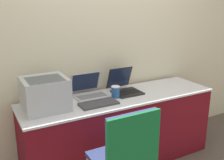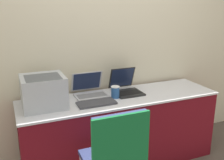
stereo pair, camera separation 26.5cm
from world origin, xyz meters
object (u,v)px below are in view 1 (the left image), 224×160
(laptop_left, at_px, (89,91))
(external_keyboard, at_px, (99,104))
(chair, at_px, (126,152))
(laptop_right, at_px, (124,87))
(printer, at_px, (45,93))
(coffee_cup, at_px, (116,92))

(laptop_left, distance_m, external_keyboard, 0.28)
(external_keyboard, relative_size, chair, 0.39)
(laptop_left, height_order, laptop_right, laptop_right)
(printer, distance_m, coffee_cup, 0.71)
(laptop_left, bearing_deg, coffee_cup, -39.81)
(laptop_left, distance_m, coffee_cup, 0.28)
(external_keyboard, distance_m, chair, 0.64)
(coffee_cup, bearing_deg, laptop_left, 140.19)
(printer, relative_size, laptop_right, 1.13)
(external_keyboard, bearing_deg, laptop_right, 26.80)
(laptop_left, bearing_deg, external_keyboard, -94.57)
(coffee_cup, xyz_separation_m, chair, (-0.30, -0.70, -0.23))
(printer, height_order, laptop_right, printer)
(laptop_left, relative_size, external_keyboard, 0.90)
(laptop_right, xyz_separation_m, chair, (-0.48, -0.82, -0.22))
(printer, bearing_deg, coffee_cup, -3.13)
(printer, xyz_separation_m, laptop_left, (0.49, 0.14, -0.11))
(coffee_cup, bearing_deg, printer, 176.87)
(chair, bearing_deg, external_keyboard, 83.95)
(laptop_left, relative_size, chair, 0.35)
(chair, bearing_deg, laptop_left, 84.41)
(printer, relative_size, chair, 0.41)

